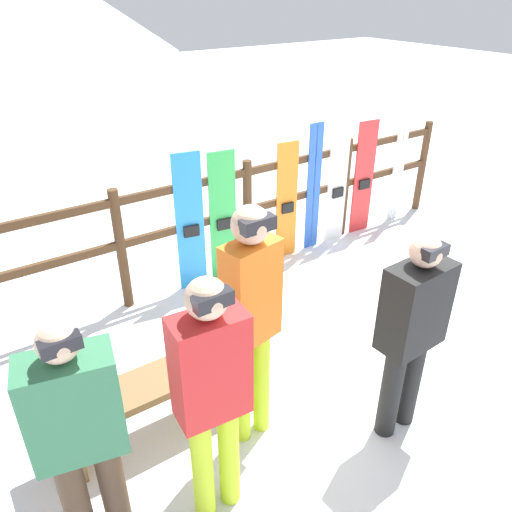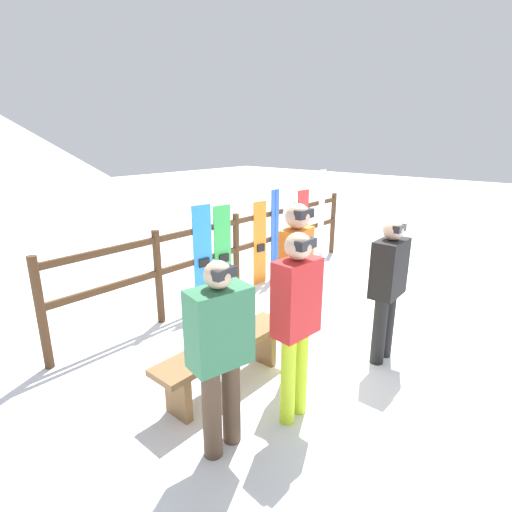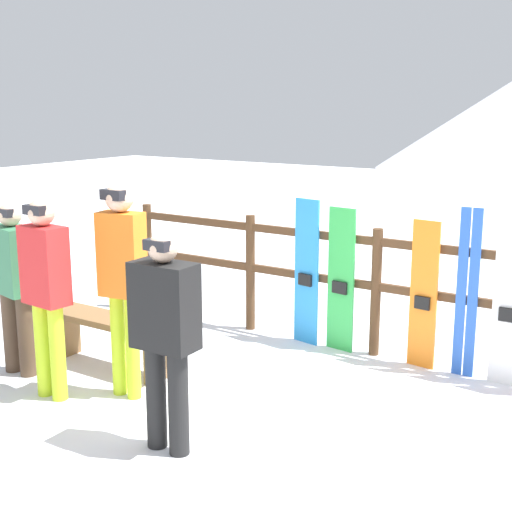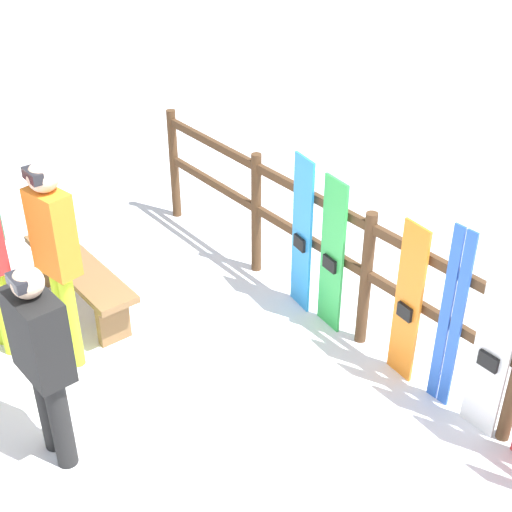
{
  "view_description": "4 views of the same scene",
  "coord_description": "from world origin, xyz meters",
  "px_view_note": "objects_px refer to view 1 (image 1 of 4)",
  "views": [
    {
      "loc": [
        -2.78,
        -2.3,
        2.94
      ],
      "look_at": [
        -0.59,
        0.92,
        0.78
      ],
      "focal_mm": 35.0,
      "sensor_mm": 36.0,
      "label": 1
    },
    {
      "loc": [
        -4.33,
        -2.22,
        2.42
      ],
      "look_at": [
        -0.57,
        1.06,
        0.9
      ],
      "focal_mm": 28.0,
      "sensor_mm": 36.0,
      "label": 2
    },
    {
      "loc": [
        2.71,
        -4.25,
        2.46
      ],
      "look_at": [
        -0.78,
        1.04,
        1.07
      ],
      "focal_mm": 50.0,
      "sensor_mm": 36.0,
      "label": 3
    },
    {
      "loc": [
        3.3,
        -1.82,
        3.93
      ],
      "look_at": [
        -0.58,
        1.26,
        0.86
      ],
      "focal_mm": 50.0,
      "sensor_mm": 36.0,
      "label": 4
    }
  ],
  "objects_px": {
    "person_black": "(412,327)",
    "person_orange": "(251,310)",
    "snowboard_blue": "(190,224)",
    "ski_pair_white": "(400,157)",
    "ski_pair_blue": "(314,188)",
    "snowboard_white": "(337,187)",
    "person_red": "(212,388)",
    "snowboard_orange": "(287,202)",
    "person_plaid_green": "(79,429)",
    "bench": "(151,394)",
    "snowboard_red": "(364,179)",
    "snowboard_green": "(223,217)"
  },
  "relations": [
    {
      "from": "snowboard_blue",
      "to": "snowboard_red",
      "type": "height_order",
      "value": "snowboard_blue"
    },
    {
      "from": "snowboard_orange",
      "to": "ski_pair_blue",
      "type": "height_order",
      "value": "ski_pair_blue"
    },
    {
      "from": "snowboard_orange",
      "to": "ski_pair_blue",
      "type": "relative_size",
      "value": 0.9
    },
    {
      "from": "bench",
      "to": "person_orange",
      "type": "relative_size",
      "value": 0.86
    },
    {
      "from": "snowboard_green",
      "to": "person_orange",
      "type": "bearing_deg",
      "value": -115.92
    },
    {
      "from": "snowboard_orange",
      "to": "person_red",
      "type": "bearing_deg",
      "value": -134.36
    },
    {
      "from": "snowboard_white",
      "to": "snowboard_green",
      "type": "bearing_deg",
      "value": 180.0
    },
    {
      "from": "snowboard_green",
      "to": "snowboard_orange",
      "type": "xyz_separation_m",
      "value": [
        0.85,
        -0.0,
        -0.02
      ]
    },
    {
      "from": "ski_pair_blue",
      "to": "snowboard_green",
      "type": "bearing_deg",
      "value": -179.84
    },
    {
      "from": "person_orange",
      "to": "person_plaid_green",
      "type": "xyz_separation_m",
      "value": [
        -1.18,
        -0.16,
        -0.19
      ]
    },
    {
      "from": "person_black",
      "to": "snowboard_white",
      "type": "height_order",
      "value": "person_black"
    },
    {
      "from": "snowboard_green",
      "to": "snowboard_white",
      "type": "relative_size",
      "value": 1.01
    },
    {
      "from": "person_orange",
      "to": "snowboard_blue",
      "type": "distance_m",
      "value": 2.14
    },
    {
      "from": "bench",
      "to": "snowboard_blue",
      "type": "relative_size",
      "value": 1.04
    },
    {
      "from": "snowboard_red",
      "to": "snowboard_white",
      "type": "bearing_deg",
      "value": -180.0
    },
    {
      "from": "person_plaid_green",
      "to": "bench",
      "type": "bearing_deg",
      "value": 43.41
    },
    {
      "from": "snowboard_blue",
      "to": "ski_pair_white",
      "type": "bearing_deg",
      "value": 0.06
    },
    {
      "from": "person_plaid_green",
      "to": "ski_pair_white",
      "type": "height_order",
      "value": "ski_pair_white"
    },
    {
      "from": "person_red",
      "to": "person_plaid_green",
      "type": "bearing_deg",
      "value": 162.58
    },
    {
      "from": "snowboard_white",
      "to": "ski_pair_white",
      "type": "bearing_deg",
      "value": 0.18
    },
    {
      "from": "person_red",
      "to": "snowboard_blue",
      "type": "relative_size",
      "value": 1.13
    },
    {
      "from": "person_orange",
      "to": "ski_pair_white",
      "type": "distance_m",
      "value": 4.23
    },
    {
      "from": "bench",
      "to": "snowboard_orange",
      "type": "bearing_deg",
      "value": 33.86
    },
    {
      "from": "snowboard_white",
      "to": "snowboard_red",
      "type": "bearing_deg",
      "value": 0.0
    },
    {
      "from": "person_orange",
      "to": "snowboard_white",
      "type": "distance_m",
      "value": 3.33
    },
    {
      "from": "bench",
      "to": "ski_pair_blue",
      "type": "xyz_separation_m",
      "value": [
        2.83,
        1.63,
        0.4
      ]
    },
    {
      "from": "ski_pair_white",
      "to": "snowboard_orange",
      "type": "bearing_deg",
      "value": -179.89
    },
    {
      "from": "person_orange",
      "to": "snowboard_blue",
      "type": "height_order",
      "value": "person_orange"
    },
    {
      "from": "person_orange",
      "to": "person_plaid_green",
      "type": "bearing_deg",
      "value": -172.33
    },
    {
      "from": "person_orange",
      "to": "person_black",
      "type": "height_order",
      "value": "person_orange"
    },
    {
      "from": "ski_pair_blue",
      "to": "ski_pair_white",
      "type": "xyz_separation_m",
      "value": [
        1.47,
        -0.0,
        0.12
      ]
    },
    {
      "from": "person_plaid_green",
      "to": "snowboard_orange",
      "type": "height_order",
      "value": "person_plaid_green"
    },
    {
      "from": "person_black",
      "to": "snowboard_orange",
      "type": "relative_size",
      "value": 1.14
    },
    {
      "from": "person_plaid_green",
      "to": "snowboard_red",
      "type": "relative_size",
      "value": 1.08
    },
    {
      "from": "snowboard_red",
      "to": "ski_pair_white",
      "type": "relative_size",
      "value": 0.82
    },
    {
      "from": "ski_pair_blue",
      "to": "ski_pair_white",
      "type": "relative_size",
      "value": 0.87
    },
    {
      "from": "person_black",
      "to": "person_orange",
      "type": "bearing_deg",
      "value": 149.31
    },
    {
      "from": "person_plaid_green",
      "to": "snowboard_orange",
      "type": "xyz_separation_m",
      "value": [
        3.02,
        2.19,
        -0.21
      ]
    },
    {
      "from": "bench",
      "to": "ski_pair_white",
      "type": "xyz_separation_m",
      "value": [
        4.3,
        1.63,
        0.52
      ]
    },
    {
      "from": "person_red",
      "to": "person_orange",
      "type": "bearing_deg",
      "value": 36.13
    },
    {
      "from": "snowboard_white",
      "to": "snowboard_red",
      "type": "distance_m",
      "value": 0.45
    },
    {
      "from": "person_red",
      "to": "snowboard_red",
      "type": "relative_size",
      "value": 1.16
    },
    {
      "from": "person_black",
      "to": "snowboard_red",
      "type": "height_order",
      "value": "person_black"
    },
    {
      "from": "snowboard_green",
      "to": "snowboard_white",
      "type": "xyz_separation_m",
      "value": [
        1.63,
        -0.0,
        -0.01
      ]
    },
    {
      "from": "snowboard_white",
      "to": "person_red",
      "type": "bearing_deg",
      "value": -142.46
    },
    {
      "from": "ski_pair_blue",
      "to": "person_black",
      "type": "bearing_deg",
      "value": -117.03
    },
    {
      "from": "snowboard_orange",
      "to": "ski_pair_blue",
      "type": "bearing_deg",
      "value": 0.5
    },
    {
      "from": "bench",
      "to": "person_orange",
      "type": "bearing_deg",
      "value": -34.07
    },
    {
      "from": "snowboard_red",
      "to": "ski_pair_white",
      "type": "bearing_deg",
      "value": 0.31
    },
    {
      "from": "snowboard_white",
      "to": "ski_pair_blue",
      "type": "bearing_deg",
      "value": 179.47
    }
  ]
}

